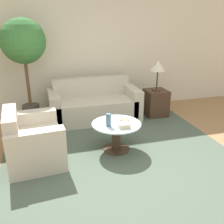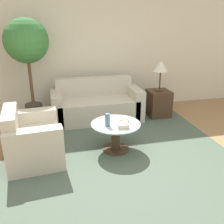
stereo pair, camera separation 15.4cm
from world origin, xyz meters
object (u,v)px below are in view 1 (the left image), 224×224
Objects in this scene: table_lamp at (158,67)px; potted_plant at (24,47)px; coffee_table at (116,133)px; sofa_main at (94,106)px; armchair at (31,143)px; bowl at (125,121)px; book_stack at (124,125)px; vase at (108,120)px.

table_lamp is 2.62m from potted_plant.
coffee_table is 0.38× the size of potted_plant.
sofa_main is 1.74× the size of armchair.
armchair reaches higher than coffee_table.
table_lamp is (1.32, -0.15, 0.76)m from sofa_main.
potted_plant is at bearing 173.02° from sofa_main.
sofa_main reaches higher than bowl.
armchair is 1.37m from book_stack.
coffee_table is at bearing -49.99° from potted_plant.
potted_plant is (-1.31, 1.56, 1.20)m from coffee_table.
vase is at bearing 158.62° from book_stack.
bowl is at bearing -47.34° from potted_plant.
armchair is 1.28m from coffee_table.
potted_plant is 2.21m from vase.
armchair is at bearing 175.74° from vase.
vase is 0.29m from bowl.
armchair is 1.95m from potted_plant.
potted_plant reaches higher than vase.
table_lamp is (2.54, 1.23, 0.76)m from armchair.
potted_plant is 11.12× the size of book_stack.
potted_plant is 13.85× the size of bowl.
table_lamp is at bearing -6.79° from potted_plant.
sofa_main is at bearing -46.22° from armchair.
coffee_table is 1.93m from table_lamp.
armchair is at bearing 179.12° from bowl.
coffee_table is at bearing 115.41° from book_stack.
sofa_main is 1.40m from coffee_table.
armchair is (-1.22, -1.39, 0.00)m from sofa_main.
table_lamp is 1.99m from vase.
bowl is (1.41, -0.02, 0.19)m from armchair.
armchair is at bearing 179.24° from coffee_table.
sofa_main is 1.43m from bowl.
coffee_table is at bearing -135.24° from table_lamp.
coffee_table is 2.36m from potted_plant.
book_stack is at bearing -130.09° from table_lamp.
book_stack is at bearing -51.65° from potted_plant.
coffee_table is at bearing -95.51° from armchair.
table_lamp reaches higher than coffee_table.
book_stack is (-0.07, -0.17, 0.00)m from bowl.
table_lamp is 1.78m from bowl.
potted_plant is at bearing 134.03° from book_stack.
bowl is at bearing 12.76° from vase.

